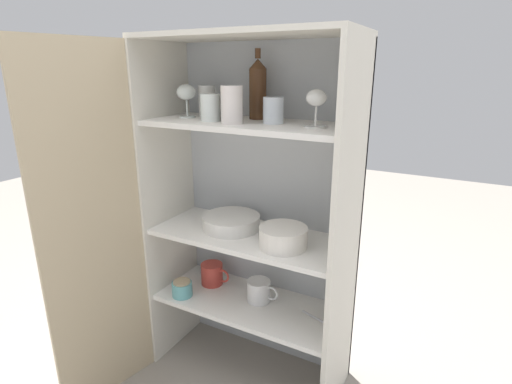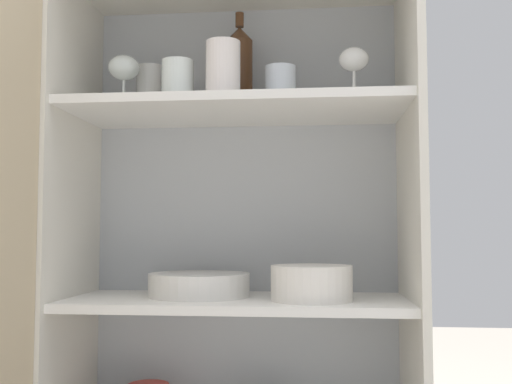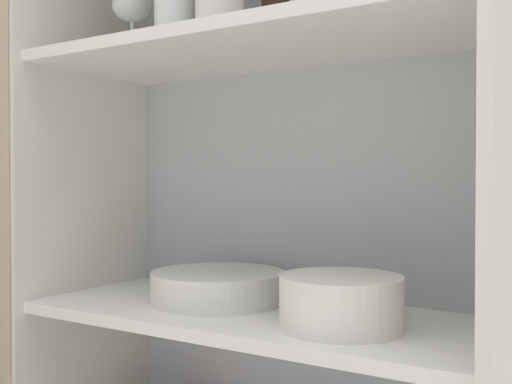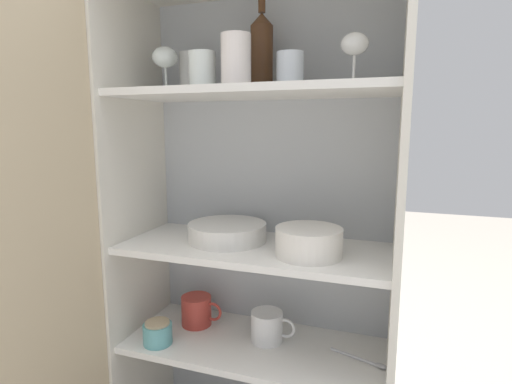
% 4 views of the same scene
% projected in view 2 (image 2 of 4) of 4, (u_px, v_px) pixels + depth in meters
% --- Properties ---
extents(cupboard_back_panel, '(0.80, 0.02, 1.37)m').
position_uv_depth(cupboard_back_panel, '(245.00, 273.00, 1.53)').
color(cupboard_back_panel, '#B2B7BC').
rests_on(cupboard_back_panel, ground_plane).
extents(cupboard_side_left, '(0.02, 0.35, 1.37)m').
position_uv_depth(cupboard_side_left, '(71.00, 277.00, 1.40)').
color(cupboard_side_left, silver).
rests_on(cupboard_side_left, ground_plane).
extents(cupboard_side_right, '(0.02, 0.35, 1.37)m').
position_uv_depth(cupboard_side_right, '(412.00, 279.00, 1.33)').
color(cupboard_side_right, silver).
rests_on(cupboard_side_right, ground_plane).
extents(shelf_board_middle, '(0.77, 0.32, 0.02)m').
position_uv_depth(shelf_board_middle, '(237.00, 302.00, 1.36)').
color(shelf_board_middle, white).
extents(shelf_board_upper, '(0.77, 0.32, 0.02)m').
position_uv_depth(shelf_board_upper, '(237.00, 110.00, 1.39)').
color(shelf_board_upper, white).
extents(tumbler_glass_0, '(0.07, 0.07, 0.09)m').
position_uv_depth(tumbler_glass_0, '(280.00, 86.00, 1.39)').
color(tumbler_glass_0, white).
rests_on(tumbler_glass_0, shelf_board_upper).
extents(tumbler_glass_1, '(0.07, 0.07, 0.12)m').
position_uv_depth(tumbler_glass_1, '(150.00, 90.00, 1.49)').
color(tumbler_glass_1, white).
rests_on(tumbler_glass_1, shelf_board_upper).
extents(tumbler_glass_2, '(0.07, 0.07, 0.10)m').
position_uv_depth(tumbler_glass_2, '(178.00, 82.00, 1.36)').
color(tumbler_glass_2, white).
rests_on(tumbler_glass_2, shelf_board_upper).
extents(tumbler_glass_3, '(0.08, 0.08, 0.13)m').
position_uv_depth(tumbler_glass_3, '(223.00, 71.00, 1.33)').
color(tumbler_glass_3, silver).
rests_on(tumbler_glass_3, shelf_board_upper).
extents(wine_glass_0, '(0.07, 0.07, 0.13)m').
position_uv_depth(wine_glass_0, '(124.00, 71.00, 1.42)').
color(wine_glass_0, white).
rests_on(wine_glass_0, shelf_board_upper).
extents(wine_glass_1, '(0.07, 0.07, 0.12)m').
position_uv_depth(wine_glass_1, '(354.00, 64.00, 1.35)').
color(wine_glass_1, white).
rests_on(wine_glass_1, shelf_board_upper).
extents(wine_bottle, '(0.07, 0.07, 0.26)m').
position_uv_depth(wine_bottle, '(239.00, 69.00, 1.49)').
color(wine_bottle, '#4C2D19').
rests_on(wine_bottle, shelf_board_upper).
extents(plate_stack_white, '(0.24, 0.24, 0.05)m').
position_uv_depth(plate_stack_white, '(199.00, 285.00, 1.39)').
color(plate_stack_white, silver).
rests_on(plate_stack_white, shelf_board_middle).
extents(mixing_bowl_large, '(0.18, 0.18, 0.08)m').
position_uv_depth(mixing_bowl_large, '(312.00, 282.00, 1.31)').
color(mixing_bowl_large, silver).
rests_on(mixing_bowl_large, shelf_board_middle).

